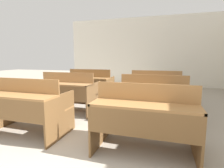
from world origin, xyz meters
name	(u,v)px	position (x,y,z in m)	size (l,w,h in m)	color
wall_back	(142,52)	(0.00, 7.24, 1.52)	(6.88, 0.06, 3.04)	white
bench_front_left	(25,106)	(-1.06, 1.34, 0.47)	(1.27, 0.77, 0.91)	brown
bench_front_right	(145,117)	(0.84, 1.34, 0.47)	(1.27, 0.77, 0.91)	brown
bench_second_left	(68,92)	(-1.05, 2.59, 0.47)	(1.27, 0.77, 0.91)	brown
bench_second_right	(153,97)	(0.85, 2.57, 0.47)	(1.27, 0.77, 0.91)	brown
bench_third_left	(90,84)	(-1.06, 3.82, 0.47)	(1.27, 0.77, 0.91)	brown
bench_third_right	(155,87)	(0.83, 3.82, 0.47)	(1.27, 0.77, 0.91)	brown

